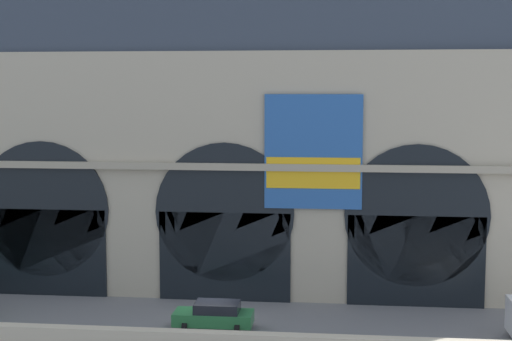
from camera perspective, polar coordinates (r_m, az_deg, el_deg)
name	(u,v)px	position (r m, az deg, el deg)	size (l,w,h in m)	color
ground_plane	(212,324)	(43.62, -3.38, -11.59)	(200.00, 200.00, 0.00)	slate
station_building	(231,142)	(49.35, -1.91, 2.20)	(49.77, 5.94, 20.33)	#B2A891
car_center	(214,315)	(42.55, -3.18, -10.92)	(4.40, 2.22, 1.55)	#2D7A42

